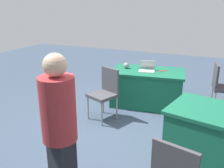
# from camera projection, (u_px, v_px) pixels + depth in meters

# --- Properties ---
(ground_plane) EXTENTS (14.40, 14.40, 0.00)m
(ground_plane) POSITION_uv_depth(u_px,v_px,m) (106.00, 135.00, 4.07)
(ground_plane) COLOR #3D4C60
(table_foreground) EXTENTS (1.59, 1.07, 0.75)m
(table_foreground) POSITION_uv_depth(u_px,v_px,m) (147.00, 88.00, 5.19)
(table_foreground) COLOR #196647
(table_foreground) RESTS_ON ground
(chair_tucked_left) EXTENTS (0.51, 0.51, 0.97)m
(chair_tucked_left) POSITION_uv_depth(u_px,v_px,m) (222.00, 85.00, 4.81)
(chair_tucked_left) COLOR #9E9993
(chair_tucked_left) RESTS_ON ground
(chair_tucked_right) EXTENTS (0.57, 0.57, 0.95)m
(chair_tucked_right) POSITION_uv_depth(u_px,v_px,m) (105.00, 91.00, 4.51)
(chair_tucked_right) COLOR #9E9993
(chair_tucked_right) RESTS_ON ground
(person_attendee_standing) EXTENTS (0.44, 0.44, 1.67)m
(person_attendee_standing) POSITION_uv_depth(u_px,v_px,m) (60.00, 128.00, 2.38)
(person_attendee_standing) COLOR #26262D
(person_attendee_standing) RESTS_ON ground
(laptop_silver) EXTENTS (0.38, 0.36, 0.21)m
(laptop_silver) POSITION_uv_depth(u_px,v_px,m) (147.00, 69.00, 5.03)
(laptop_silver) COLOR silver
(laptop_silver) RESTS_ON table_foreground
(yarn_ball) EXTENTS (0.12, 0.12, 0.12)m
(yarn_ball) POSITION_uv_depth(u_px,v_px,m) (126.00, 65.00, 5.23)
(yarn_ball) COLOR gray
(yarn_ball) RESTS_ON table_foreground
(scissors_red) EXTENTS (0.16, 0.15, 0.01)m
(scissors_red) POSITION_uv_depth(u_px,v_px,m) (163.00, 71.00, 5.04)
(scissors_red) COLOR red
(scissors_red) RESTS_ON table_foreground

